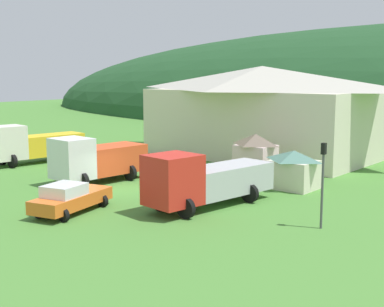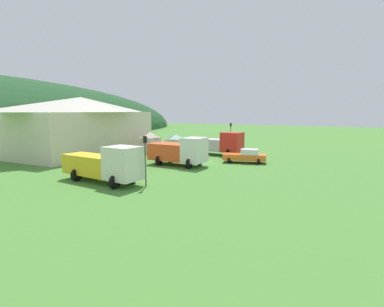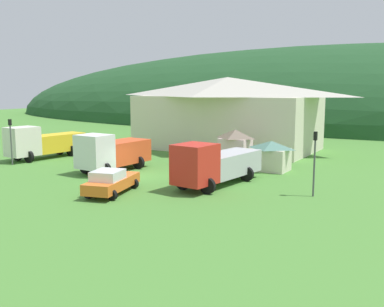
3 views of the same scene
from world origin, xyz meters
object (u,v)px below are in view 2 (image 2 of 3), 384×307
at_px(traffic_cone_near_pickup, 186,155).
at_px(traffic_light_west, 145,156).
at_px(heavy_rig_white, 180,151).
at_px(crane_truck_red, 218,143).
at_px(heavy_rig_striped, 105,164).
at_px(play_shed_pink, 150,142).
at_px(play_shed_cream, 176,142).
at_px(service_pickup_orange, 245,156).
at_px(traffic_light_east, 231,133).
at_px(depot_building, 82,125).

bearing_deg(traffic_cone_near_pickup, traffic_light_west, -162.06).
bearing_deg(heavy_rig_white, crane_truck_red, 90.54).
height_order(heavy_rig_striped, traffic_cone_near_pickup, heavy_rig_striped).
bearing_deg(play_shed_pink, play_shed_cream, -24.34).
height_order(heavy_rig_white, traffic_cone_near_pickup, heavy_rig_white).
distance_m(play_shed_cream, heavy_rig_white, 13.46).
bearing_deg(service_pickup_orange, crane_truck_red, 124.68).
height_order(play_shed_pink, traffic_light_west, traffic_light_west).
bearing_deg(service_pickup_orange, heavy_rig_white, -153.92).
bearing_deg(traffic_light_east, depot_building, 130.36).
relative_size(service_pickup_orange, traffic_cone_near_pickup, 9.14).
distance_m(crane_truck_red, traffic_light_west, 19.88).
bearing_deg(crane_truck_red, play_shed_cream, 176.14).
relative_size(play_shed_cream, crane_truck_red, 0.35).
height_order(heavy_rig_striped, traffic_light_east, traffic_light_east).
xyz_separation_m(play_shed_cream, traffic_cone_near_pickup, (-3.39, -3.58, -1.31)).
bearing_deg(play_shed_pink, heavy_rig_striped, -156.89).
height_order(play_shed_cream, traffic_cone_near_pickup, play_shed_cream).
relative_size(play_shed_cream, traffic_light_east, 0.72).
bearing_deg(crane_truck_red, heavy_rig_striped, -89.04).
relative_size(service_pickup_orange, traffic_light_west, 1.28).
height_order(service_pickup_orange, traffic_light_west, traffic_light_west).
bearing_deg(traffic_cone_near_pickup, play_shed_pink, 98.90).
distance_m(heavy_rig_striped, service_pickup_orange, 17.27).
height_order(play_shed_pink, traffic_light_east, traffic_light_east).
bearing_deg(service_pickup_orange, traffic_light_west, -118.87).
bearing_deg(depot_building, traffic_light_west, -121.48).
bearing_deg(crane_truck_red, depot_building, -149.70).
distance_m(play_shed_pink, service_pickup_orange, 15.24).
bearing_deg(depot_building, traffic_cone_near_pickup, -67.24).
height_order(play_shed_cream, traffic_light_east, traffic_light_east).
distance_m(traffic_light_east, traffic_cone_near_pickup, 9.90).
height_order(crane_truck_red, traffic_light_east, traffic_light_east).
bearing_deg(heavy_rig_white, traffic_light_west, -73.72).
relative_size(depot_building, service_pickup_orange, 3.90).
bearing_deg(crane_truck_red, traffic_light_east, 101.49).
height_order(service_pickup_orange, traffic_light_east, traffic_light_east).
relative_size(heavy_rig_striped, service_pickup_orange, 1.54).
relative_size(crane_truck_red, traffic_light_west, 2.07).
xyz_separation_m(heavy_rig_white, traffic_light_east, (16.95, 0.07, 0.92)).
distance_m(play_shed_cream, play_shed_pink, 4.67).
bearing_deg(traffic_cone_near_pickup, depot_building, 112.76).
height_order(heavy_rig_striped, crane_truck_red, heavy_rig_striped).
height_order(service_pickup_orange, traffic_cone_near_pickup, service_pickup_orange).
distance_m(depot_building, play_shed_cream, 14.09).
bearing_deg(heavy_rig_striped, traffic_light_west, 13.22).
bearing_deg(traffic_cone_near_pickup, service_pickup_orange, -106.48).
bearing_deg(play_shed_cream, heavy_rig_white, -148.09).
bearing_deg(traffic_light_west, traffic_light_east, 4.93).
bearing_deg(heavy_rig_white, heavy_rig_striped, -95.43).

